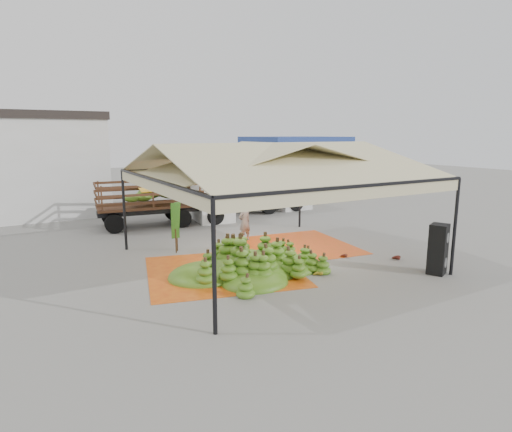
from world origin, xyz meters
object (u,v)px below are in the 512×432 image
banana_heap (251,256)px  vendor (245,222)px  truck_right (254,185)px  speaker_stack (438,249)px  truck_left (172,197)px

banana_heap → vendor: bearing=64.1°
truck_right → speaker_stack: bearing=-92.7°
banana_heap → truck_right: 10.79m
banana_heap → speaker_stack: size_ratio=3.25×
banana_heap → truck_left: size_ratio=0.79×
vendor → truck_left: 4.92m
banana_heap → truck_left: (0.32, 8.32, 0.79)m
vendor → truck_left: truck_left is taller
truck_left → speaker_stack: bearing=-61.1°
banana_heap → speaker_stack: bearing=-31.1°
speaker_stack → truck_right: bearing=63.7°
vendor → truck_left: (-1.45, 4.67, 0.55)m
truck_left → truck_right: 5.21m
speaker_stack → vendor: 7.38m
banana_heap → truck_left: bearing=87.8°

